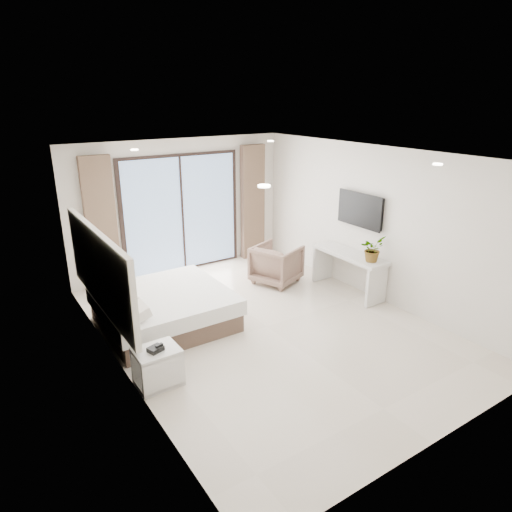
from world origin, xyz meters
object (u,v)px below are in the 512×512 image
object	(u,v)px
console_desk	(349,263)
nightstand	(158,367)
bed	(164,309)
armchair	(277,262)

from	to	relation	value
console_desk	nightstand	bearing A→B (deg)	-168.76
nightstand	console_desk	world-z (taller)	console_desk
bed	nightstand	world-z (taller)	bed
console_desk	armchair	size ratio (longest dim) A/B	1.87
bed	nightstand	bearing A→B (deg)	-115.17
nightstand	armchair	size ratio (longest dim) A/B	0.66
bed	armchair	world-z (taller)	armchair
console_desk	armchair	world-z (taller)	armchair
console_desk	armchair	distance (m)	1.39
armchair	bed	bearing A→B (deg)	78.50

